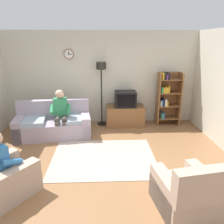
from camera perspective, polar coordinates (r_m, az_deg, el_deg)
The scene contains 12 objects.
ground_plane at distance 4.53m, azimuth -2.79°, elevation -13.98°, with size 12.00×12.00×0.00m, color #8C603D.
back_wall_assembly at distance 6.58m, azimuth -2.88°, elevation 8.87°, with size 6.20×0.17×2.70m.
couch at distance 5.96m, azimuth -15.05°, elevation -3.10°, with size 2.00×1.11×0.90m.
tv_stand at distance 6.47m, azimuth 3.41°, elevation -0.93°, with size 1.10×0.56×0.59m.
tv at distance 6.30m, azimuth 3.52°, elevation 3.45°, with size 0.60×0.49×0.44m.
bookshelf at distance 6.63m, azimuth 14.17°, elevation 3.72°, with size 0.68×0.36×1.56m.
floor_lamp at distance 6.26m, azimuth -2.82°, elevation 9.32°, with size 0.28×0.28×1.85m.
armchair_near_window at distance 4.04m, azimuth -26.87°, elevation -15.57°, with size 1.17×1.18×0.90m.
armchair_near_bookshelf at distance 3.55m, azimuth 18.99°, elevation -19.52°, with size 0.93×1.00×0.90m.
area_rug at distance 4.80m, azimuth -2.24°, elevation -11.88°, with size 2.20×1.70×0.01m, color #AD9E8E.
person_on_couch at distance 5.68m, azimuth -13.33°, elevation 0.14°, with size 0.55×0.57×1.24m.
person_in_left_armchair at distance 3.92m, azimuth -26.39°, elevation -11.22°, with size 0.62×0.64×1.12m.
Camera 1 is at (0.05, -3.84, 2.40)m, focal length 34.88 mm.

